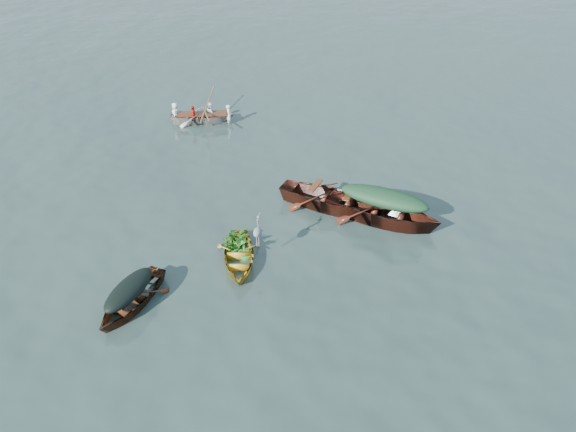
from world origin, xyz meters
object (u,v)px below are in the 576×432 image
dark_covered_boat (132,305)px  open_wooden_boat (331,209)px  yellow_dinghy (239,262)px  rowed_boat (203,122)px  heron (258,236)px  green_tarp_boat (382,222)px

dark_covered_boat → open_wooden_boat: bearing=62.6°
yellow_dinghy → rowed_boat: rowed_boat is taller
rowed_boat → heron: 9.46m
dark_covered_boat → green_tarp_boat: (6.03, 4.86, 0.00)m
rowed_boat → heron: bearing=-166.3°
yellow_dinghy → heron: bearing=5.2°
yellow_dinghy → dark_covered_boat: 3.09m
heron → yellow_dinghy: bearing=-174.8°
green_tarp_boat → open_wooden_boat: bearing=90.0°
dark_covered_boat → heron: size_ratio=3.51×
green_tarp_boat → heron: (-3.29, -2.53, 0.84)m
green_tarp_boat → heron: bearing=142.8°
dark_covered_boat → heron: 3.70m
dark_covered_boat → heron: bearing=52.9°
green_tarp_boat → rowed_boat: size_ratio=1.37×
dark_covered_boat → rowed_boat: bearing=110.6°
green_tarp_boat → open_wooden_boat: 1.66m
rowed_boat → green_tarp_boat: bearing=-141.1°
dark_covered_boat → open_wooden_boat: open_wooden_boat is taller
yellow_dinghy → heron: heron is taller
yellow_dinghy → rowed_boat: size_ratio=0.80×
green_tarp_boat → heron: heron is taller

